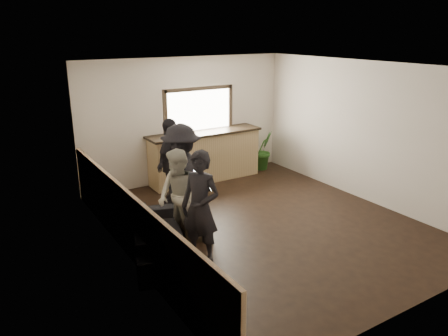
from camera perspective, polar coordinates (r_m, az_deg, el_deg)
ground at (r=8.01m, az=5.21°, el=-7.26°), size 5.00×6.00×0.01m
room_shell at (r=7.10m, az=0.77°, el=2.16°), size 5.01×6.01×2.80m
bar_counter at (r=10.07m, az=-2.55°, el=1.95°), size 2.70×0.68×2.13m
sofa at (r=6.95m, az=-8.48°, el=-8.79°), size 1.37×2.16×0.59m
coffee_table at (r=7.62m, az=-4.09°, el=-7.04°), size 0.65×0.94×0.38m
cup_a at (r=7.65m, az=-5.07°, el=-5.03°), size 0.12×0.12×0.09m
cup_b at (r=7.43m, az=-3.19°, el=-5.73°), size 0.11×0.11×0.09m
potted_plant at (r=10.95m, az=5.13°, el=2.35°), size 0.63×0.55×0.97m
person_a at (r=6.46m, az=-3.11°, el=-5.19°), size 0.66×0.75×1.72m
person_b at (r=7.08m, az=-5.96°, el=-3.82°), size 0.70×0.84×1.57m
person_c at (r=7.68m, az=-5.56°, el=-1.01°), size 1.17×1.37×1.84m
person_d at (r=8.69m, az=-6.85°, el=0.85°), size 1.07×0.95×1.74m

